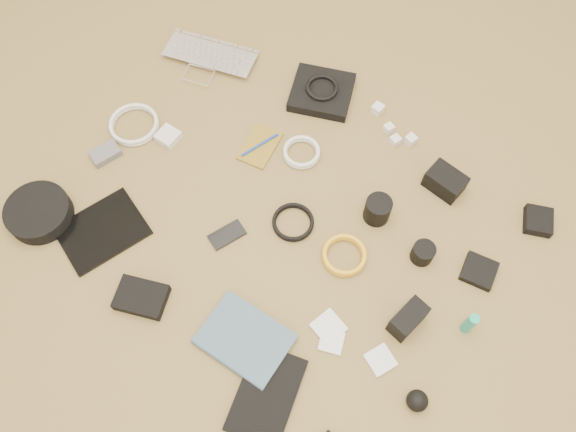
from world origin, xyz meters
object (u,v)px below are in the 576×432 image
Objects in this scene: laptop at (205,65)px; phone at (227,235)px; headphone_case at (39,213)px; dslr_camera at (445,181)px; tablet at (102,231)px; paperback at (226,367)px.

laptop is 0.64m from phone.
dslr_camera is at bearing 41.03° from headphone_case.
tablet is at bearing -129.87° from dslr_camera.
laptop is at bearing 156.50° from phone.
paperback is (0.72, -0.02, -0.01)m from headphone_case.
tablet is 1.25× the size of headphone_case.
laptop is at bearing -170.31° from dslr_camera.
paperback is at bearing -63.92° from laptop.
dslr_camera is 0.49× the size of paperback.
paperback is (0.54, -0.09, 0.01)m from tablet.
phone is (0.46, -0.45, -0.01)m from laptop.
paperback is (0.69, -0.74, -0.00)m from laptop.
laptop is 1.02m from paperback.
laptop is 1.37× the size of paperback.
dslr_camera reaches higher than laptop.
headphone_case is at bearing 85.51° from paperback.
headphone_case is at bearing -108.71° from laptop.
headphone_case is (-0.48, -0.28, 0.02)m from phone.
laptop is 0.67m from tablet.
phone is (-0.43, -0.51, -0.03)m from dslr_camera.
dslr_camera is 0.47× the size of tablet.
phone is 0.55m from headphone_case.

